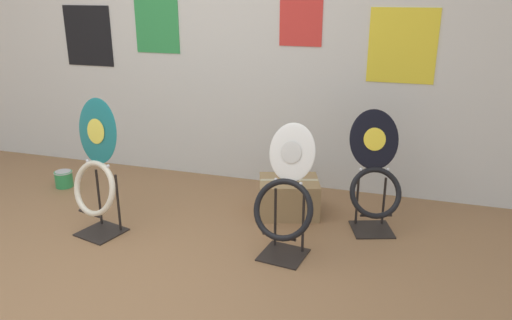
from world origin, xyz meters
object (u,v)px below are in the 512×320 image
at_px(toilet_seat_display_jazz_black, 375,176).
at_px(toilet_seat_display_teal_sax, 96,172).
at_px(toilet_seat_display_white_plain, 286,198).
at_px(paint_can, 64,178).
at_px(storage_box, 289,197).

distance_m(toilet_seat_display_jazz_black, toilet_seat_display_teal_sax, 1.94).
distance_m(toilet_seat_display_white_plain, toilet_seat_display_teal_sax, 1.32).
bearing_deg(toilet_seat_display_teal_sax, paint_can, 141.57).
height_order(toilet_seat_display_jazz_black, toilet_seat_display_teal_sax, toilet_seat_display_teal_sax).
distance_m(toilet_seat_display_jazz_black, storage_box, 0.69).
relative_size(toilet_seat_display_white_plain, toilet_seat_display_teal_sax, 0.89).
bearing_deg(paint_can, storage_box, 1.61).
bearing_deg(toilet_seat_display_jazz_black, paint_can, 179.92).
distance_m(toilet_seat_display_jazz_black, toilet_seat_display_white_plain, 0.75).
relative_size(toilet_seat_display_white_plain, storage_box, 1.61).
xyz_separation_m(toilet_seat_display_jazz_black, toilet_seat_display_teal_sax, (-1.82, -0.65, 0.06)).
bearing_deg(storage_box, toilet_seat_display_jazz_black, -5.48).
relative_size(toilet_seat_display_teal_sax, paint_can, 6.21).
height_order(toilet_seat_display_jazz_black, paint_can, toilet_seat_display_jazz_black).
relative_size(toilet_seat_display_jazz_black, toilet_seat_display_teal_sax, 0.88).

